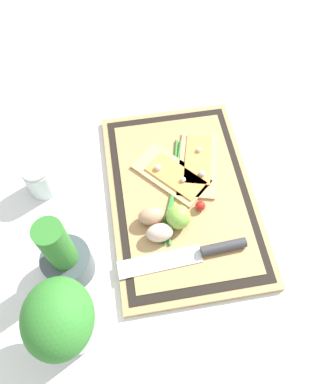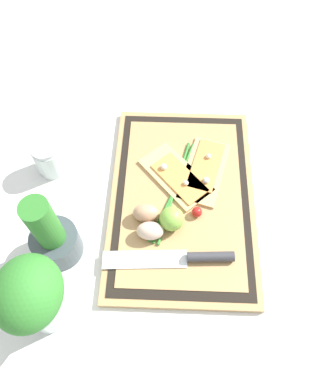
# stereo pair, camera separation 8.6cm
# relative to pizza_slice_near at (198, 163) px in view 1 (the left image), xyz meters

# --- Properties ---
(ground_plane) EXTENTS (6.00, 6.00, 0.00)m
(ground_plane) POSITION_rel_pizza_slice_near_xyz_m (-0.07, 0.05, -0.02)
(ground_plane) COLOR silver
(cutting_board) EXTENTS (0.52, 0.34, 0.02)m
(cutting_board) POSITION_rel_pizza_slice_near_xyz_m (-0.07, 0.05, -0.01)
(cutting_board) COLOR tan
(cutting_board) RESTS_ON ground_plane
(pizza_slice_near) EXTENTS (0.20, 0.14, 0.02)m
(pizza_slice_near) POSITION_rel_pizza_slice_near_xyz_m (0.00, 0.00, 0.00)
(pizza_slice_near) COLOR tan
(pizza_slice_near) RESTS_ON cutting_board
(pizza_slice_far) EXTENTS (0.20, 0.19, 0.02)m
(pizza_slice_far) POSITION_rel_pizza_slice_near_xyz_m (-0.02, 0.07, 0.00)
(pizza_slice_far) COLOR tan
(pizza_slice_far) RESTS_ON cutting_board
(knife) EXTENTS (0.05, 0.28, 0.02)m
(knife) POSITION_rel_pizza_slice_near_xyz_m (-0.23, 0.04, 0.00)
(knife) COLOR silver
(knife) RESTS_ON cutting_board
(egg_brown) EXTENTS (0.04, 0.06, 0.04)m
(egg_brown) POSITION_rel_pizza_slice_near_xyz_m (-0.13, 0.14, 0.02)
(egg_brown) COLOR tan
(egg_brown) RESTS_ON cutting_board
(egg_pink) EXTENTS (0.04, 0.06, 0.04)m
(egg_pink) POSITION_rel_pizza_slice_near_xyz_m (-0.17, 0.12, 0.02)
(egg_pink) COLOR beige
(egg_pink) RESTS_ON cutting_board
(lime) EXTENTS (0.06, 0.06, 0.06)m
(lime) POSITION_rel_pizza_slice_near_xyz_m (-0.15, 0.08, 0.02)
(lime) COLOR #7FB742
(lime) RESTS_ON cutting_board
(cherry_tomato_red) EXTENTS (0.02, 0.02, 0.02)m
(cherry_tomato_red) POSITION_rel_pizza_slice_near_xyz_m (-0.12, 0.02, 0.01)
(cherry_tomato_red) COLOR red
(cherry_tomato_red) RESTS_ON cutting_board
(scallion_bunch) EXTENTS (0.28, 0.11, 0.01)m
(scallion_bunch) POSITION_rel_pizza_slice_near_xyz_m (-0.06, 0.07, -0.00)
(scallion_bunch) COLOR #2D7528
(scallion_bunch) RESTS_ON cutting_board
(herb_pot) EXTENTS (0.10, 0.10, 0.21)m
(herb_pot) POSITION_rel_pizza_slice_near_xyz_m (-0.21, 0.32, 0.05)
(herb_pot) COLOR #3D474C
(herb_pot) RESTS_ON ground_plane
(sauce_jar) EXTENTS (0.07, 0.07, 0.09)m
(sauce_jar) POSITION_rel_pizza_slice_near_xyz_m (0.01, 0.38, 0.02)
(sauce_jar) COLOR silver
(sauce_jar) RESTS_ON ground_plane
(herb_glass) EXTENTS (0.14, 0.12, 0.20)m
(herb_glass) POSITION_rel_pizza_slice_near_xyz_m (-0.34, 0.32, 0.10)
(herb_glass) COLOR silver
(herb_glass) RESTS_ON ground_plane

